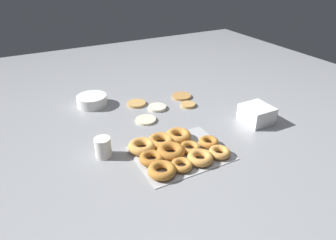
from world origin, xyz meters
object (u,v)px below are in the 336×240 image
Objects in this scene: container_stack at (256,114)px; paper_cup at (103,147)px; pancake_4 at (137,104)px; pancake_0 at (157,108)px; pancake_3 at (182,96)px; pancake_1 at (188,105)px; pancake_2 at (146,120)px; batter_bowl at (92,101)px; donut_tray at (175,150)px.

paper_cup is at bearing 174.50° from container_stack.
container_stack is (0.45, -0.45, 0.04)m from pancake_4.
pancake_0 is 0.20m from pancake_3.
container_stack is (0.20, -0.30, 0.03)m from pancake_1.
pancake_4 is (0.03, 0.19, 0.00)m from pancake_2.
pancake_2 is 0.94× the size of pancake_3.
batter_bowl is (-0.29, 0.20, 0.02)m from pancake_0.
pancake_0 reaches higher than pancake_4.
pancake_2 is (-0.11, -0.09, -0.00)m from pancake_0.
batter_bowl reaches higher than pancake_2.
container_stack and paper_cup have the same top height.
pancake_1 is at bearing 9.44° from pancake_2.
pancake_1 is 0.80× the size of pancake_4.
container_stack is at bearing -66.84° from pancake_3.
donut_tray is at bearing -73.92° from batter_bowl.
container_stack is (0.66, -0.56, 0.01)m from batter_bowl.
paper_cup reaches higher than pancake_0.
pancake_0 is 0.69× the size of container_stack.
container_stack is 0.75m from paper_cup.
batter_bowl is at bearing 122.10° from pancake_2.
pancake_0 is 0.60× the size of batter_bowl.
container_stack reaches higher than pancake_3.
pancake_0 is 0.89× the size of pancake_3.
donut_tray is 0.49m from container_stack.
pancake_3 and pancake_4 have the same top height.
batter_bowl is (-0.22, 0.11, 0.02)m from pancake_4.
pancake_1 and pancake_4 have the same top height.
pancake_4 is 0.24m from batter_bowl.
pancake_1 is (0.16, -0.05, -0.00)m from pancake_0.
pancake_4 is 0.72× the size of container_stack.
paper_cup reaches higher than pancake_1.
container_stack is (0.18, -0.42, 0.04)m from pancake_3.
donut_tray reaches higher than pancake_3.
pancake_1 is 0.59m from paper_cup.
pancake_4 is at bearing 80.99° from pancake_2.
batter_bowl is 0.86m from container_stack.
pancake_3 is 0.67m from paper_cup.
pancake_3 is at bearing 31.32° from paper_cup.
pancake_3 is at bearing 113.16° from container_stack.
paper_cup is (-0.27, -0.19, 0.04)m from pancake_2.
paper_cup is (-0.57, -0.35, 0.04)m from pancake_3.
batter_bowl is at bearing 79.90° from paper_cup.
pancake_0 is at bearing 136.31° from container_stack.
donut_tray is at bearing -91.81° from pancake_2.
pancake_0 is 0.42m from donut_tray.
pancake_3 is at bearing -15.90° from batter_bowl.
donut_tray is 4.51× the size of paper_cup.
batter_bowl reaches higher than pancake_1.
pancake_2 is 0.19m from pancake_4.
pancake_2 is 0.33m from paper_cup.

